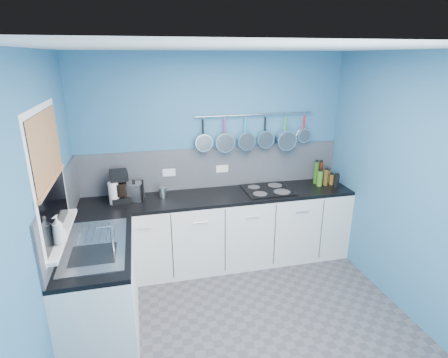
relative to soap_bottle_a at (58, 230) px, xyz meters
name	(u,v)px	position (x,y,z in m)	size (l,w,h in m)	color
floor	(247,329)	(1.53, -0.10, -1.18)	(3.20, 3.00, 0.02)	#47474C
ceiling	(255,46)	(1.53, -0.10, 1.34)	(3.20, 3.00, 0.02)	white
wall_back	(214,159)	(1.53, 1.41, 0.08)	(3.20, 0.02, 2.50)	teal
wall_front	(352,337)	(1.53, -1.61, 0.08)	(3.20, 0.02, 2.50)	teal
wall_left	(42,227)	(-0.08, -0.10, 0.08)	(0.02, 3.00, 2.50)	teal
wall_right	(415,191)	(3.14, -0.10, 0.08)	(0.02, 3.00, 2.50)	teal
backsplash_back	(214,167)	(1.53, 1.39, -0.02)	(3.20, 0.02, 0.50)	slate
backsplash_left	(62,208)	(-0.06, 0.50, -0.02)	(0.02, 1.80, 0.50)	slate
cabinet_run_back	(219,231)	(1.53, 1.10, -0.74)	(3.20, 0.60, 0.86)	silver
worktop_back	(219,196)	(1.53, 1.10, -0.29)	(3.20, 0.60, 0.04)	black
cabinet_run_left	(102,291)	(0.23, 0.20, -0.74)	(0.60, 1.20, 0.86)	silver
worktop_left	(96,247)	(0.23, 0.20, -0.29)	(0.60, 1.20, 0.04)	black
window_frame	(49,176)	(-0.05, 0.20, 0.38)	(0.01, 1.00, 1.10)	white
window_glass	(50,176)	(-0.04, 0.20, 0.38)	(0.01, 0.90, 1.00)	black
bamboo_blind	(47,148)	(-0.03, 0.20, 0.61)	(0.01, 0.90, 0.55)	#AF6F3D
window_sill	(62,234)	(-0.02, 0.20, -0.13)	(0.10, 0.98, 0.03)	white
sink_unit	(96,244)	(0.23, 0.20, -0.27)	(0.50, 0.95, 0.01)	silver
mixer_tap	(112,239)	(0.39, 0.02, -0.14)	(0.12, 0.08, 0.26)	silver
socket_left	(169,172)	(0.98, 1.38, -0.04)	(0.15, 0.01, 0.09)	white
socket_right	(222,169)	(1.63, 1.38, -0.04)	(0.15, 0.01, 0.09)	white
pot_rail	(255,115)	(2.03, 1.35, 0.61)	(0.02, 0.02, 1.45)	silver
soap_bottle_a	(58,230)	(0.00, 0.00, 0.00)	(0.09, 0.09, 0.24)	white
soap_bottle_b	(59,233)	(0.00, 0.01, -0.03)	(0.08, 0.08, 0.17)	white
paper_towel	(114,193)	(0.35, 1.11, -0.15)	(0.11, 0.11, 0.25)	white
coffee_maker	(120,186)	(0.41, 1.17, -0.09)	(0.20, 0.22, 0.35)	black
toaster	(129,191)	(0.51, 1.20, -0.17)	(0.30, 0.17, 0.20)	silver
canister	(162,192)	(0.88, 1.19, -0.21)	(0.08, 0.08, 0.12)	silver
hob	(268,190)	(2.13, 1.11, -0.26)	(0.57, 0.50, 0.01)	black
pan_0	(203,134)	(1.40, 1.34, 0.41)	(0.21, 0.08, 0.40)	silver
pan_1	(224,134)	(1.65, 1.34, 0.40)	(0.24, 0.09, 0.43)	silver
pan_2	(245,132)	(1.90, 1.34, 0.41)	(0.22, 0.11, 0.41)	silver
pan_3	(265,131)	(2.16, 1.34, 0.41)	(0.22, 0.07, 0.41)	silver
pan_4	(285,132)	(2.41, 1.34, 0.39)	(0.25, 0.13, 0.44)	silver
pan_5	(304,128)	(2.67, 1.34, 0.43)	(0.18, 0.06, 0.37)	silver
condiment_0	(328,177)	(2.98, 1.20, -0.19)	(0.05, 0.05, 0.16)	#8C5914
condiment_1	(321,172)	(2.89, 1.24, -0.13)	(0.05, 0.05, 0.27)	#4C190C
condiment_2	(316,173)	(2.81, 1.21, -0.13)	(0.06, 0.06, 0.28)	#265919
condiment_3	(332,179)	(2.99, 1.12, -0.20)	(0.06, 0.06, 0.13)	brown
condiment_4	(326,177)	(2.90, 1.12, -0.17)	(0.06, 0.06, 0.20)	brown
condiment_5	(320,178)	(2.82, 1.11, -0.17)	(0.07, 0.07, 0.19)	#3F721E
condiment_6	(336,181)	(2.99, 1.02, -0.19)	(0.07, 0.07, 0.16)	black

